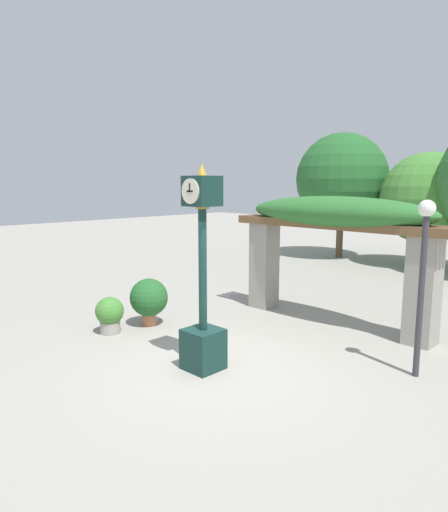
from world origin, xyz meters
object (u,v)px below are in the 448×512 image
at_px(pedestal_clock, 203,293).
at_px(lamp_post, 423,261).
at_px(potted_plant_near_left, 149,298).
at_px(potted_plant_near_right, 110,314).

distance_m(pedestal_clock, lamp_post, 3.54).
bearing_deg(pedestal_clock, lamp_post, 39.54).
bearing_deg(potted_plant_near_left, potted_plant_near_right, -98.70).
relative_size(potted_plant_near_right, lamp_post, 0.27).
relative_size(pedestal_clock, lamp_post, 1.19).
distance_m(potted_plant_near_left, lamp_post, 5.65).
xyz_separation_m(potted_plant_near_left, potted_plant_near_right, (-0.14, -0.91, -0.19)).
relative_size(pedestal_clock, potted_plant_near_left, 3.27).
relative_size(potted_plant_near_left, potted_plant_near_right, 1.35).
bearing_deg(lamp_post, potted_plant_near_right, -156.96).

